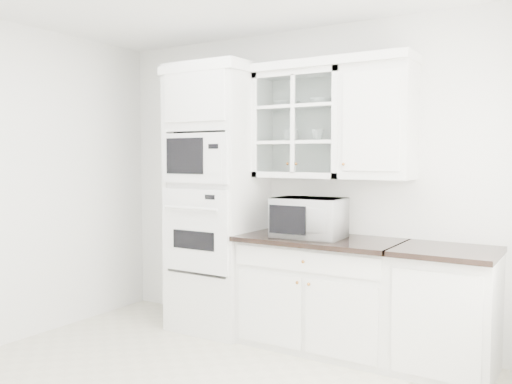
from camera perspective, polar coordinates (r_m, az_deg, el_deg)
The scene contains 12 objects.
room_shell at distance 3.70m, azimuth -3.79°, elevation 6.85°, with size 4.00×3.50×2.70m.
oven_column at distance 4.94m, azimuth -4.15°, elevation -0.67°, with size 0.76×0.68×2.40m.
base_cabinet_run at distance 4.57m, azimuth 6.81°, elevation -10.42°, with size 1.32×0.67×0.92m.
extra_base_cabinet at distance 4.26m, azimuth 19.35°, elevation -11.66°, with size 0.72×0.67×0.92m.
upper_cabinet_glass at distance 4.67m, azimuth 4.86°, elevation 7.06°, with size 0.80×0.33×0.90m.
upper_cabinet_solid at distance 4.41m, azimuth 12.77°, elevation 7.18°, with size 0.55×0.33×0.90m, color white.
crown_molding at distance 4.75m, azimuth 3.60°, elevation 12.89°, with size 2.14×0.38×0.07m, color white.
countertop_microwave at distance 4.46m, azimuth 5.69°, elevation -2.68°, with size 0.56×0.46×0.32m, color white.
bowl_a at distance 4.76m, azimuth 3.25°, elevation 9.24°, with size 0.21×0.21×0.05m, color white.
bowl_b at distance 4.63m, azimuth 6.85°, elevation 9.42°, with size 0.18×0.18×0.06m, color white.
cup_a at distance 4.73m, azimuth 3.73°, elevation 5.94°, with size 0.13×0.13×0.10m, color white.
cup_b at distance 4.58m, azimuth 6.55°, elevation 5.95°, with size 0.10×0.10×0.10m, color white.
Camera 1 is at (2.15, -2.57, 1.58)m, focal length 38.00 mm.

